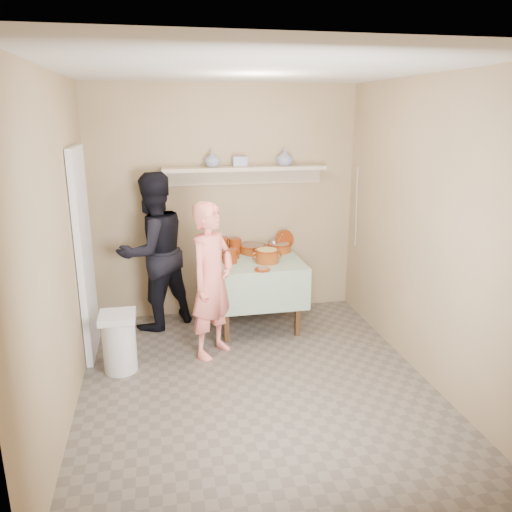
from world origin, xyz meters
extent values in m
plane|color=#60564C|center=(0.00, 0.00, 0.00)|extent=(3.50, 3.50, 0.00)
cube|color=silver|center=(-1.46, 0.95, 1.00)|extent=(0.06, 0.70, 2.00)
cylinder|color=#66220A|center=(-0.07, 1.58, 0.85)|extent=(0.13, 0.13, 0.18)
cylinder|color=#66220A|center=(0.07, 1.56, 0.85)|extent=(0.14, 0.14, 0.17)
cylinder|color=#66220A|center=(-0.04, 1.19, 0.83)|extent=(0.15, 0.15, 0.15)
cylinder|color=#66220A|center=(-0.01, 1.37, 0.79)|extent=(0.19, 0.19, 0.06)
cylinder|color=#66220A|center=(0.65, 1.57, 0.88)|extent=(0.24, 0.11, 0.23)
imported|color=navy|center=(0.65, 1.61, 1.81)|extent=(0.19, 0.19, 0.18)
imported|color=navy|center=(-0.15, 1.63, 1.81)|extent=(0.24, 0.24, 0.18)
cube|color=navy|center=(0.15, 1.64, 1.77)|extent=(0.15, 0.11, 0.11)
imported|color=#F47869|center=(-0.29, 0.67, 0.76)|extent=(0.64, 0.65, 1.51)
imported|color=black|center=(-0.83, 1.47, 0.85)|extent=(1.04, 0.98, 1.70)
cube|color=tan|center=(0.00, 1.76, 1.30)|extent=(3.00, 0.02, 2.60)
cube|color=tan|center=(0.00, -1.76, 1.30)|extent=(3.00, 0.02, 2.60)
cube|color=tan|center=(-1.51, 0.00, 1.30)|extent=(0.02, 3.50, 2.60)
cube|color=tan|center=(1.51, 0.00, 1.30)|extent=(0.02, 3.50, 2.60)
cube|color=silver|center=(0.00, 0.00, 2.61)|extent=(3.00, 3.50, 0.02)
cube|color=#4C2D16|center=(-0.13, 0.90, 0.35)|extent=(0.05, 0.05, 0.71)
cube|color=#4C2D16|center=(0.63, 0.90, 0.35)|extent=(0.05, 0.05, 0.71)
cube|color=#4C2D16|center=(-0.13, 1.66, 0.35)|extent=(0.05, 0.05, 0.71)
cube|color=#4C2D16|center=(0.63, 1.66, 0.35)|extent=(0.05, 0.05, 0.71)
cube|color=#4C2D16|center=(0.25, 1.28, 0.73)|extent=(0.90, 0.90, 0.04)
cube|color=#1E592B|center=(0.25, 1.28, 0.76)|extent=(0.96, 0.96, 0.01)
cube|color=#1E592B|center=(0.25, 0.80, 0.54)|extent=(0.96, 0.01, 0.44)
cube|color=#1E592B|center=(0.25, 1.76, 0.54)|extent=(0.96, 0.01, 0.44)
cube|color=#1E592B|center=(-0.23, 1.28, 0.54)|extent=(0.01, 0.96, 0.44)
cube|color=#1E592B|center=(0.73, 1.28, 0.54)|extent=(0.01, 0.96, 0.44)
cylinder|color=#6B2707|center=(0.27, 1.51, 0.81)|extent=(0.28, 0.28, 0.09)
cylinder|color=#66220A|center=(0.27, 1.51, 0.85)|extent=(0.30, 0.30, 0.01)
cylinder|color=brown|center=(0.27, 1.51, 0.83)|extent=(0.25, 0.25, 0.05)
cylinder|color=#6B2707|center=(0.58, 1.52, 0.81)|extent=(0.26, 0.26, 0.09)
cylinder|color=#66220A|center=(0.58, 1.52, 0.85)|extent=(0.28, 0.28, 0.01)
cylinder|color=#8C6B54|center=(0.58, 1.52, 0.83)|extent=(0.23, 0.23, 0.05)
cylinder|color=silver|center=(0.55, 1.40, 0.94)|extent=(0.01, 0.22, 0.16)
sphere|color=silver|center=(0.51, 1.52, 0.87)|extent=(0.07, 0.07, 0.07)
cylinder|color=#6B2707|center=(0.34, 1.13, 0.83)|extent=(0.24, 0.24, 0.14)
cylinder|color=#66220A|center=(0.34, 1.13, 0.90)|extent=(0.25, 0.25, 0.01)
cylinder|color=tan|center=(0.34, 1.13, 0.88)|extent=(0.21, 0.21, 0.05)
torus|color=#66220A|center=(0.22, 1.13, 0.84)|extent=(0.09, 0.02, 0.09)
torus|color=#66220A|center=(0.46, 1.13, 0.84)|extent=(0.09, 0.02, 0.09)
cylinder|color=#66220A|center=(0.24, 0.87, 0.77)|extent=(0.16, 0.16, 0.02)
cylinder|color=#8C6B54|center=(0.24, 0.87, 0.78)|extent=(0.09, 0.09, 0.01)
cube|color=tan|center=(0.20, 1.62, 1.70)|extent=(1.80, 0.25, 0.04)
cube|color=tan|center=(0.20, 1.74, 1.60)|extent=(1.80, 0.02, 0.18)
cylinder|color=silver|center=(-1.17, 0.50, 0.25)|extent=(0.30, 0.30, 0.50)
cube|color=silver|center=(-1.17, 0.50, 0.53)|extent=(0.32, 0.32, 0.06)
cylinder|color=silver|center=(1.47, 1.50, 1.55)|extent=(0.01, 0.01, 0.30)
cylinder|color=silver|center=(1.47, 1.48, 1.25)|extent=(0.01, 0.01, 0.30)
cylinder|color=silver|center=(1.47, 1.46, 0.95)|extent=(0.01, 0.01, 0.30)
camera|label=1|loc=(-0.77, -3.80, 2.29)|focal=35.00mm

